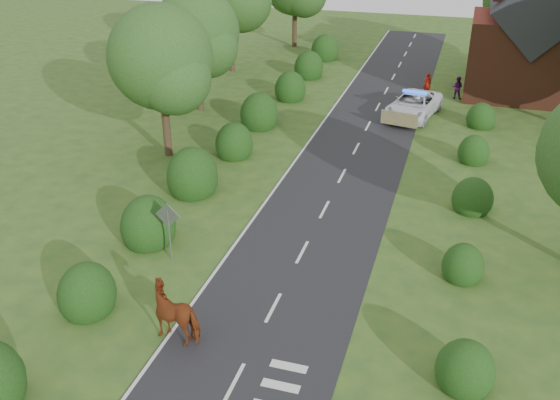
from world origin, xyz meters
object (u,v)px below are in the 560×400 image
(road_sign, at_px, (168,223))
(pedestrian_red, at_px, (427,84))
(police_van, at_px, (413,105))
(pedestrian_purple, at_px, (457,87))
(cow, at_px, (178,315))

(road_sign, height_order, pedestrian_red, road_sign)
(police_van, bearing_deg, pedestrian_purple, 74.01)
(police_van, bearing_deg, pedestrian_red, 96.64)
(cow, relative_size, pedestrian_purple, 1.44)
(police_van, height_order, pedestrian_red, police_van)
(cow, relative_size, pedestrian_red, 1.45)
(cow, bearing_deg, road_sign, -144.97)
(cow, height_order, pedestrian_purple, cow)
(road_sign, relative_size, pedestrian_red, 1.59)
(road_sign, distance_m, pedestrian_red, 27.23)
(pedestrian_purple, bearing_deg, pedestrian_red, -3.45)
(police_van, relative_size, pedestrian_red, 3.87)
(cow, height_order, pedestrian_red, cow)
(police_van, bearing_deg, road_sign, -98.64)
(pedestrian_purple, bearing_deg, police_van, 69.29)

